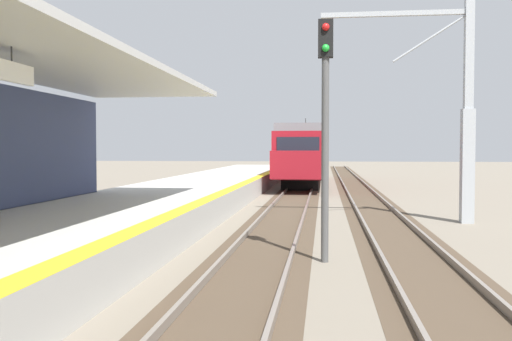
# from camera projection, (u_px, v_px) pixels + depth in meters

# --- Properties ---
(station_platform) EXTENTS (5.00, 80.00, 0.91)m
(station_platform) POSITION_uv_depth(u_px,v_px,m) (93.00, 228.00, 14.42)
(station_platform) COLOR #B7B5AD
(station_platform) RESTS_ON ground
(track_pair_nearest_platform) EXTENTS (2.34, 120.00, 0.16)m
(track_pair_nearest_platform) POSITION_uv_depth(u_px,v_px,m) (278.00, 225.00, 17.88)
(track_pair_nearest_platform) COLOR #4C3D2D
(track_pair_nearest_platform) RESTS_ON ground
(track_pair_middle) EXTENTS (2.34, 120.00, 0.16)m
(track_pair_middle) POSITION_uv_depth(u_px,v_px,m) (389.00, 227.00, 17.48)
(track_pair_middle) COLOR #4C3D2D
(track_pair_middle) RESTS_ON ground
(approaching_train) EXTENTS (2.93, 19.60, 4.76)m
(approaching_train) POSITION_uv_depth(u_px,v_px,m) (304.00, 152.00, 39.52)
(approaching_train) COLOR maroon
(approaching_train) RESTS_ON ground
(rail_signal_post) EXTENTS (0.32, 0.34, 5.20)m
(rail_signal_post) POSITION_uv_depth(u_px,v_px,m) (325.00, 114.00, 12.18)
(rail_signal_post) COLOR #4C4C4C
(rail_signal_post) RESTS_ON ground
(catenary_pylon_far_side) EXTENTS (5.00, 0.40, 7.50)m
(catenary_pylon_far_side) POSITION_uv_depth(u_px,v_px,m) (458.00, 114.00, 18.62)
(catenary_pylon_far_side) COLOR #9EA3A8
(catenary_pylon_far_side) RESTS_ON ground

